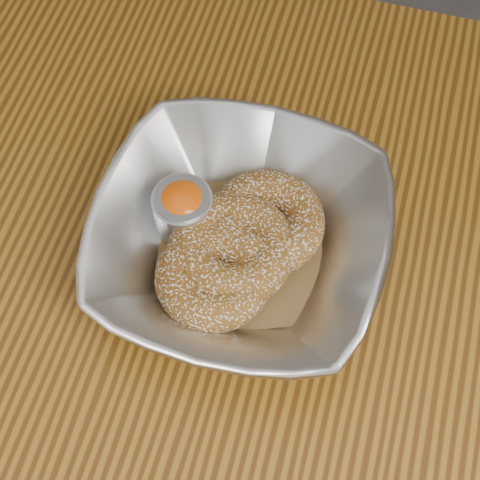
% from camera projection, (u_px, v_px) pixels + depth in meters
% --- Properties ---
extents(ground_plane, '(4.00, 4.00, 0.00)m').
position_uv_depth(ground_plane, '(192.00, 474.00, 1.28)').
color(ground_plane, '#565659').
rests_on(ground_plane, ground).
extents(table, '(1.20, 0.80, 0.75)m').
position_uv_depth(table, '(152.00, 347.00, 0.70)').
color(table, brown).
rests_on(table, ground_plane).
extents(serving_bowl, '(0.25, 0.25, 0.06)m').
position_uv_depth(serving_bowl, '(240.00, 240.00, 0.61)').
color(serving_bowl, silver).
rests_on(serving_bowl, table).
extents(parchment, '(0.19, 0.19, 0.00)m').
position_uv_depth(parchment, '(240.00, 251.00, 0.63)').
color(parchment, brown).
rests_on(parchment, table).
extents(donut_back, '(0.12, 0.12, 0.04)m').
position_uv_depth(donut_back, '(266.00, 222.00, 0.62)').
color(donut_back, brown).
rests_on(donut_back, parchment).
extents(donut_front, '(0.10, 0.10, 0.03)m').
position_uv_depth(donut_front, '(213.00, 277.00, 0.60)').
color(donut_front, brown).
rests_on(donut_front, parchment).
extents(donut_extra, '(0.13, 0.13, 0.04)m').
position_uv_depth(donut_extra, '(232.00, 248.00, 0.61)').
color(donut_extra, brown).
rests_on(donut_extra, parchment).
extents(ramekin, '(0.05, 0.05, 0.05)m').
position_uv_depth(ramekin, '(183.00, 209.00, 0.62)').
color(ramekin, silver).
rests_on(ramekin, table).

